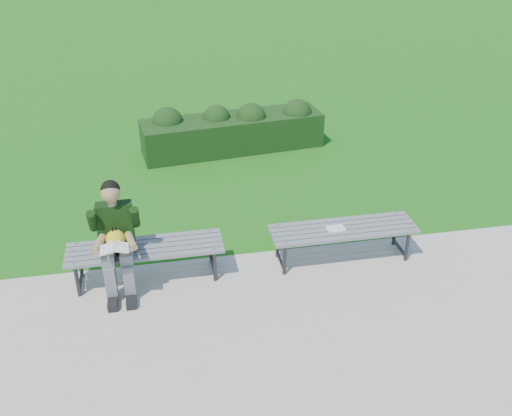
# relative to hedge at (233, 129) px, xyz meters

# --- Properties ---
(ground) EXTENTS (80.00, 80.00, 0.00)m
(ground) POSITION_rel_hedge_xyz_m (-0.54, -3.40, -0.37)
(ground) COLOR #31761F
(ground) RESTS_ON ground
(walkway) EXTENTS (30.00, 3.50, 0.02)m
(walkway) POSITION_rel_hedge_xyz_m (-0.54, -5.15, -0.36)
(walkway) COLOR #A69E89
(walkway) RESTS_ON ground
(hedge) EXTENTS (3.25, 1.16, 0.84)m
(hedge) POSITION_rel_hedge_xyz_m (0.00, 0.00, 0.00)
(hedge) COLOR #1F4116
(hedge) RESTS_ON ground
(bench_left) EXTENTS (1.80, 0.50, 0.46)m
(bench_left) POSITION_rel_hedge_xyz_m (-1.60, -3.70, 0.04)
(bench_left) COLOR gray
(bench_left) RESTS_ON walkway
(bench_right) EXTENTS (1.80, 0.50, 0.46)m
(bench_right) POSITION_rel_hedge_xyz_m (0.79, -3.73, 0.04)
(bench_right) COLOR gray
(bench_right) RESTS_ON walkway
(seated_boy) EXTENTS (0.56, 0.76, 1.31)m
(seated_boy) POSITION_rel_hedge_xyz_m (-1.90, -3.79, 0.34)
(seated_boy) COLOR gray
(seated_boy) RESTS_ON walkway
(paper_sheet) EXTENTS (0.22, 0.16, 0.01)m
(paper_sheet) POSITION_rel_hedge_xyz_m (0.69, -3.73, 0.10)
(paper_sheet) COLOR white
(paper_sheet) RESTS_ON bench_right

